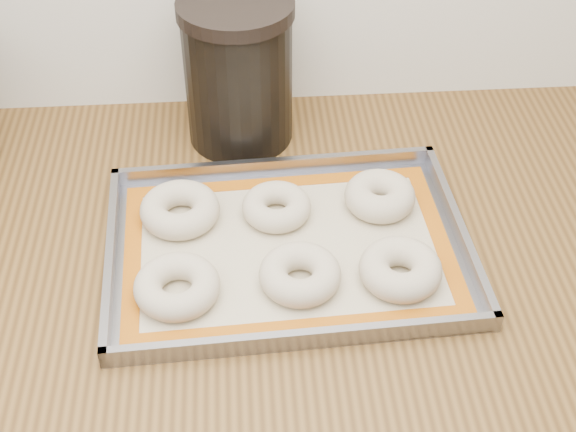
{
  "coord_description": "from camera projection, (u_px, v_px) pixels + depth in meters",
  "views": [
    {
      "loc": [
        0.19,
        0.9,
        1.62
      ],
      "look_at": [
        0.24,
        1.64,
        0.96
      ],
      "focal_mm": 50.0,
      "sensor_mm": 36.0,
      "label": 1
    }
  ],
  "objects": [
    {
      "name": "bagel_front_left",
      "position": [
        177.0,
        286.0,
        0.96
      ],
      "size": [
        0.12,
        0.12,
        0.03
      ],
      "primitive_type": "torus",
      "rotation": [
        0.0,
        0.0,
        0.22
      ],
      "color": "#C4B498",
      "rests_on": "baking_mat"
    },
    {
      "name": "baking_mat",
      "position": [
        288.0,
        248.0,
        1.03
      ],
      "size": [
        0.43,
        0.31,
        0.0
      ],
      "rotation": [
        0.0,
        0.0,
        0.05
      ],
      "color": "#C6B793",
      "rests_on": "baking_tray"
    },
    {
      "name": "bagel_back_right",
      "position": [
        380.0,
        196.0,
        1.08
      ],
      "size": [
        0.1,
        0.1,
        0.04
      ],
      "primitive_type": "torus",
      "rotation": [
        0.0,
        0.0,
        0.03
      ],
      "color": "#C4B498",
      "rests_on": "baking_mat"
    },
    {
      "name": "baking_tray",
      "position": [
        288.0,
        247.0,
        1.03
      ],
      "size": [
        0.47,
        0.35,
        0.03
      ],
      "rotation": [
        0.0,
        0.0,
        0.05
      ],
      "color": "gray",
      "rests_on": "countertop"
    },
    {
      "name": "bagel_back_left",
      "position": [
        180.0,
        210.0,
        1.06
      ],
      "size": [
        0.11,
        0.11,
        0.04
      ],
      "primitive_type": "torus",
      "rotation": [
        0.0,
        0.0,
        -0.05
      ],
      "color": "#C4B498",
      "rests_on": "baking_mat"
    },
    {
      "name": "canister_right",
      "position": [
        238.0,
        72.0,
        1.16
      ],
      "size": [
        0.16,
        0.16,
        0.22
      ],
      "color": "black",
      "rests_on": "countertop"
    },
    {
      "name": "countertop",
      "position": [
        105.0,
        252.0,
        1.06
      ],
      "size": [
        3.06,
        0.68,
        0.04
      ],
      "primitive_type": "cube",
      "color": "brown",
      "rests_on": "cabinet"
    },
    {
      "name": "bagel_front_right",
      "position": [
        400.0,
        269.0,
        0.98
      ],
      "size": [
        0.13,
        0.13,
        0.04
      ],
      "primitive_type": "torus",
      "rotation": [
        0.0,
        0.0,
        -0.29
      ],
      "color": "#C4B498",
      "rests_on": "baking_mat"
    },
    {
      "name": "bagel_back_mid",
      "position": [
        277.0,
        207.0,
        1.07
      ],
      "size": [
        0.11,
        0.11,
        0.03
      ],
      "primitive_type": "torus",
      "rotation": [
        0.0,
        0.0,
        -0.19
      ],
      "color": "#C4B498",
      "rests_on": "baking_mat"
    },
    {
      "name": "bagel_front_mid",
      "position": [
        300.0,
        274.0,
        0.97
      ],
      "size": [
        0.11,
        0.11,
        0.04
      ],
      "primitive_type": "torus",
      "rotation": [
        0.0,
        0.0,
        -0.14
      ],
      "color": "#C4B498",
      "rests_on": "baking_mat"
    }
  ]
}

